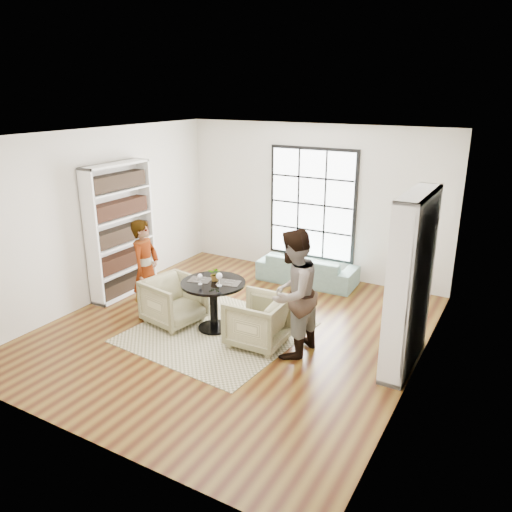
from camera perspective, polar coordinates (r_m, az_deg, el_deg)
The scene contains 16 objects.
ground at distance 7.96m, azimuth -2.53°, elevation -8.42°, with size 6.00×6.00×0.00m, color brown.
room_shell at distance 7.92m, azimuth -0.59°, elevation 1.28°, with size 6.00×6.01×6.00m.
rug at distance 7.90m, azimuth -4.50°, elevation -8.65°, with size 2.39×2.39×0.01m, color #BCB18D.
pedestal_table at distance 7.77m, azimuth -4.88°, elevation -4.49°, with size 1.00×1.00×0.80m.
sofa at distance 9.78m, azimuth 5.88°, elevation -1.46°, with size 1.91×0.75×0.56m, color slate.
armchair_left at distance 8.14m, azimuth -9.36°, elevation -5.10°, with size 0.81×0.83×0.76m, color tan.
armchair_right at distance 7.38m, azimuth 0.21°, elevation -7.43°, with size 0.80×0.82×0.75m, color #C3A98B.
person_left at distance 8.31m, azimuth -12.49°, elevation -1.49°, with size 0.60×0.39×1.65m, color gray.
person_right at distance 6.93m, azimuth 4.20°, elevation -4.34°, with size 0.89×0.70×1.84m, color gray.
placemat_left at distance 7.79m, azimuth -6.41°, elevation -2.72°, with size 0.34×0.26×0.01m, color #2A2724.
placemat_right at distance 7.63m, azimuth -3.13°, elevation -3.08°, with size 0.34×0.26×0.01m, color #2A2724.
cutlery_left at distance 7.78m, azimuth -6.41°, elevation -2.67°, with size 0.14×0.22×0.01m, color silver, non-canonical shape.
cutlery_right at distance 7.63m, azimuth -3.13°, elevation -3.03°, with size 0.14×0.22×0.01m, color silver, non-canonical shape.
wine_glass_left at distance 7.58m, azimuth -6.42°, elevation -2.37°, with size 0.08×0.08×0.17m.
wine_glass_right at distance 7.48m, azimuth -4.23°, elevation -2.34°, with size 0.10×0.10×0.21m.
flower_centerpiece at distance 7.70m, azimuth -4.66°, elevation -2.05°, with size 0.20×0.18×0.23m, color gray.
Camera 1 is at (3.79, -6.00, 3.61)m, focal length 35.00 mm.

